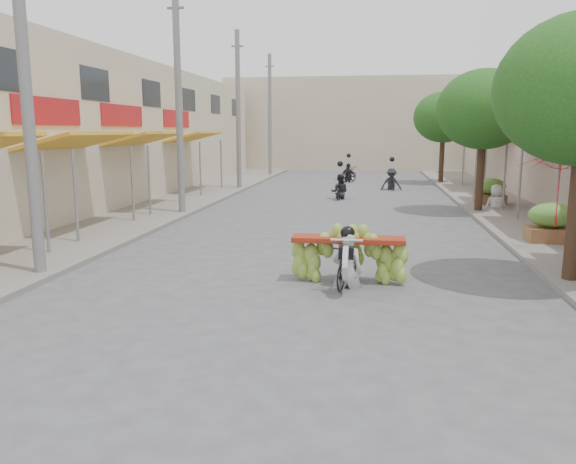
% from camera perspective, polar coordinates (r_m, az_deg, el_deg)
% --- Properties ---
extents(ground, '(120.00, 120.00, 0.00)m').
position_cam_1_polar(ground, '(8.28, -2.24, -11.27)').
color(ground, '#59595E').
rests_on(ground, ground).
extents(sidewalk_left, '(4.00, 60.00, 0.12)m').
position_cam_1_polar(sidewalk_left, '(24.28, -11.94, 2.99)').
color(sidewalk_left, gray).
rests_on(sidewalk_left, ground).
extents(sidewalk_right, '(4.00, 60.00, 0.12)m').
position_cam_1_polar(sidewalk_right, '(23.42, 22.16, 2.19)').
color(sidewalk_right, gray).
rests_on(sidewalk_right, ground).
extents(shophouse_row_left, '(9.77, 40.00, 6.00)m').
position_cam_1_polar(shophouse_row_left, '(25.39, -23.76, 9.32)').
color(shophouse_row_left, beige).
rests_on(shophouse_row_left, ground).
extents(far_building, '(20.00, 6.00, 7.00)m').
position_cam_1_polar(far_building, '(45.59, 6.82, 10.76)').
color(far_building, beige).
rests_on(far_building, ground).
extents(utility_pole_near, '(0.60, 0.24, 8.00)m').
position_cam_1_polar(utility_pole_near, '(12.63, -25.15, 13.81)').
color(utility_pole_near, slate).
rests_on(utility_pole_near, ground).
extents(utility_pole_mid, '(0.60, 0.24, 8.00)m').
position_cam_1_polar(utility_pole_mid, '(20.75, -11.05, 12.80)').
color(utility_pole_mid, slate).
rests_on(utility_pole_mid, ground).
extents(utility_pole_far, '(0.60, 0.24, 8.00)m').
position_cam_1_polar(utility_pole_far, '(29.39, -5.08, 12.14)').
color(utility_pole_far, slate).
rests_on(utility_pole_far, ground).
extents(utility_pole_back, '(0.60, 0.24, 8.00)m').
position_cam_1_polar(utility_pole_back, '(38.20, -1.85, 11.73)').
color(utility_pole_back, slate).
rests_on(utility_pole_back, ground).
extents(street_tree_mid, '(3.40, 3.40, 5.25)m').
position_cam_1_polar(street_tree_mid, '(21.93, 19.30, 11.65)').
color(street_tree_mid, '#3A2719').
rests_on(street_tree_mid, ground).
extents(street_tree_far, '(3.40, 3.40, 5.25)m').
position_cam_1_polar(street_tree_far, '(33.80, 15.53, 11.15)').
color(street_tree_far, '#3A2719').
rests_on(street_tree_far, ground).
extents(produce_crate_mid, '(1.20, 0.88, 1.16)m').
position_cam_1_polar(produce_crate_mid, '(16.44, 25.22, 1.15)').
color(produce_crate_mid, brown).
rests_on(produce_crate_mid, ground).
extents(produce_crate_far, '(1.20, 0.88, 1.16)m').
position_cam_1_polar(produce_crate_far, '(24.15, 19.87, 4.12)').
color(produce_crate_far, brown).
rests_on(produce_crate_far, ground).
extents(banana_motorbike, '(2.26, 1.76, 2.05)m').
position_cam_1_polar(banana_motorbike, '(11.19, 6.09, -1.88)').
color(banana_motorbike, black).
rests_on(banana_motorbike, ground).
extents(market_umbrella, '(2.59, 2.59, 1.84)m').
position_cam_1_polar(market_umbrella, '(15.19, 26.17, 7.26)').
color(market_umbrella, '#B11719').
rests_on(market_umbrella, ground).
extents(pedestrian, '(0.93, 0.62, 1.76)m').
position_cam_1_polar(pedestrian, '(23.12, 20.49, 4.56)').
color(pedestrian, silver).
rests_on(pedestrian, ground).
extents(bg_motorbike_a, '(0.82, 1.60, 1.95)m').
position_cam_1_polar(bg_motorbike_a, '(25.39, 5.28, 5.04)').
color(bg_motorbike_a, black).
rests_on(bg_motorbike_a, ground).
extents(bg_motorbike_b, '(1.14, 1.58, 1.95)m').
position_cam_1_polar(bg_motorbike_b, '(29.72, 10.48, 5.91)').
color(bg_motorbike_b, black).
rests_on(bg_motorbike_b, ground).
extents(bg_motorbike_c, '(1.29, 1.75, 1.95)m').
position_cam_1_polar(bg_motorbike_c, '(33.86, 6.16, 6.39)').
color(bg_motorbike_c, black).
rests_on(bg_motorbike_c, ground).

